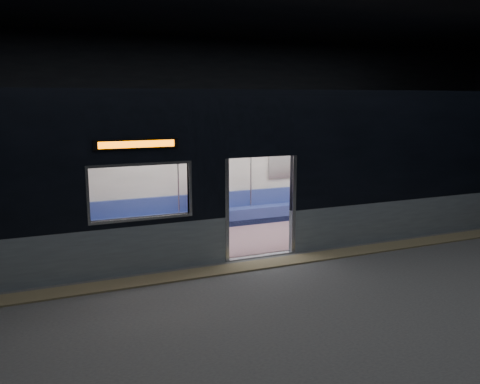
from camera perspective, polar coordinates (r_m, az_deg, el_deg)
station_floor at (r=9.56m, az=5.00°, el=-9.03°), size 24.00×14.00×0.01m
station_envelope at (r=9.03m, az=5.38°, el=13.49°), size 24.00×14.00×5.00m
tactile_strip at (r=10.02m, az=3.51°, el=-7.97°), size 22.80×0.50×0.03m
metro_car at (r=11.40m, az=-0.89°, el=3.75°), size 18.00×3.04×3.35m
passenger at (r=12.39m, az=-3.77°, el=-0.49°), size 0.43×0.73×1.44m
handbag at (r=12.18m, az=-3.52°, el=-1.30°), size 0.33×0.28×0.16m
transit_map at (r=13.50m, az=5.15°, el=3.09°), size 0.93×0.03×0.61m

